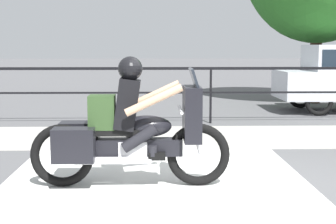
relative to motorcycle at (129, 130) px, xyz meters
name	(u,v)px	position (x,y,z in m)	size (l,w,h in m)	color
ground_plane	(256,186)	(1.54, -0.05, -0.68)	(120.00, 120.00, 0.00)	#565659
sidewalk_band	(220,136)	(1.54, 3.35, -0.68)	(44.00, 2.40, 0.01)	#A8A59E
crosswalk_band	(156,191)	(0.32, -0.25, -0.68)	(3.79, 6.00, 0.01)	silver
fence_railing	(211,79)	(1.54, 5.01, 0.28)	(36.00, 0.05, 1.23)	black
motorcycle	(129,130)	(0.00, 0.00, 0.00)	(2.40, 0.76, 1.57)	black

